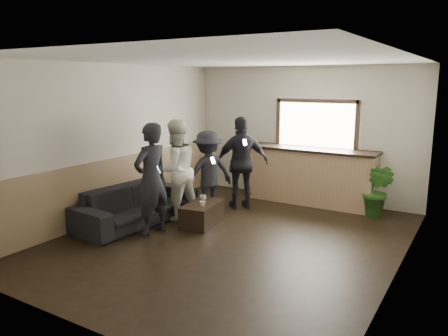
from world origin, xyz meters
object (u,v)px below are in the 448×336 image
Objects in this scene: sofa at (137,204)px; person_a at (151,179)px; person_d at (242,163)px; bar_counter at (310,172)px; person_b at (175,170)px; cup_b at (202,204)px; potted_plant at (378,190)px; coffee_table at (202,214)px; cup_a at (203,197)px; person_c at (208,172)px.

person_a reaches higher than sofa.
bar_counter is at bearing -178.34° from person_d.
person_b is (-0.13, 0.81, -0.00)m from person_a.
sofa is 0.86m from person_a.
cup_b is 0.88m from person_b.
potted_plant is (2.41, 2.23, 0.07)m from cup_b.
person_a reaches higher than coffee_table.
cup_a is at bearing 119.46° from coffee_table.
cup_a is at bearing 36.00° from person_d.
cup_b is (0.11, -0.14, 0.24)m from coffee_table.
bar_counter is 1.50m from person_d.
cup_b is at bearing -111.74° from bar_counter.
person_d is (0.39, 0.63, 0.12)m from person_c.
sofa is 1.17m from coffee_table.
person_b is at bearing 175.97° from coffee_table.
coffee_table is 0.94m from person_c.
sofa is 0.91m from person_b.
bar_counter is at bearing -31.91° from sofa.
bar_counter is at bearing 160.36° from person_a.
person_a is (0.58, -0.27, 0.58)m from sofa.
sofa is at bearing -154.58° from coffee_table.
person_c is 0.87× the size of person_d.
person_c is (-2.82, -1.43, 0.29)m from potted_plant.
coffee_table is at bearing 42.23° from person_d.
cup_a is at bearing 129.52° from person_b.
cup_a is 1.21m from person_d.
sofa is at bearing -162.87° from cup_b.
potted_plant is at bearing 42.80° from cup_b.
bar_counter reaches higher than potted_plant.
person_a is (-1.57, -3.12, 0.28)m from bar_counter.
person_c reaches higher than coffee_table.
cup_b is 0.05× the size of person_d.
bar_counter is 1.45m from potted_plant.
bar_counter reaches higher than person_b.
potted_plant is (1.42, -0.26, -0.14)m from bar_counter.
person_a is 1.01× the size of person_d.
cup_a is at bearing 166.42° from person_a.
cup_b is at bearing -67.71° from sofa.
person_c is at bearing -129.76° from bar_counter.
person_b is (-3.12, -2.05, 0.42)m from potted_plant.
bar_counter is 1.71× the size of person_c.
sofa is 20.28× the size of cup_a.
person_a is (-2.99, -2.86, 0.42)m from potted_plant.
person_c reaches higher than sofa.
cup_b is (-0.99, -2.49, -0.21)m from bar_counter.
cup_b is 0.05× the size of person_a.
person_c is at bearing -153.11° from potted_plant.
person_b is at bearing 17.05° from person_d.
person_d reaches higher than sofa.
person_b reaches higher than cup_a.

